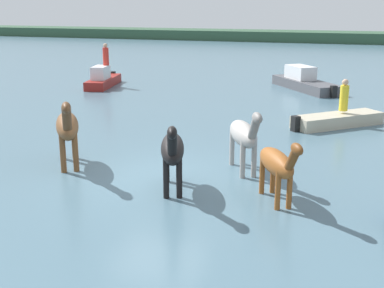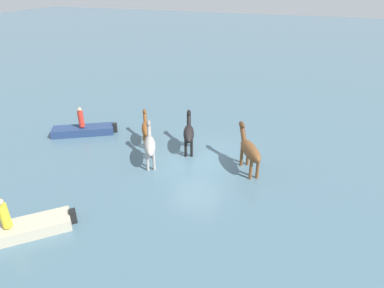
% 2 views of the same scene
% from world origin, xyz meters
% --- Properties ---
extents(ground_plane, '(144.59, 144.59, 0.00)m').
position_xyz_m(ground_plane, '(0.00, 0.00, 0.00)').
color(ground_plane, '#476675').
extents(distant_shoreline, '(130.13, 6.00, 2.40)m').
position_xyz_m(distant_shoreline, '(0.00, 51.69, 0.00)').
color(distant_shoreline, '#2F4D36').
rests_on(distant_shoreline, ground_plane).
extents(horse_lead, '(1.22, 2.41, 1.90)m').
position_xyz_m(horse_lead, '(0.71, -0.72, 1.05)').
color(horse_lead, black).
rests_on(horse_lead, ground_plane).
extents(horse_mid_herd, '(1.80, 2.45, 2.07)m').
position_xyz_m(horse_mid_herd, '(-2.74, 0.18, 1.14)').
color(horse_mid_herd, brown).
rests_on(horse_mid_herd, ground_plane).
extents(horse_dun_straggler, '(1.49, 2.32, 1.89)m').
position_xyz_m(horse_dun_straggler, '(2.02, 1.24, 1.04)').
color(horse_dun_straggler, '#9E9993').
rests_on(horse_dun_straggler, ground_plane).
extents(horse_pinto_flank, '(1.40, 2.03, 1.68)m').
position_xyz_m(horse_pinto_flank, '(3.23, -0.66, 0.93)').
color(horse_pinto_flank, brown).
rests_on(horse_pinto_flank, ground_plane).
extents(boat_motor_center, '(3.33, 3.21, 0.71)m').
position_xyz_m(boat_motor_center, '(4.16, 7.54, 0.16)').
color(boat_motor_center, '#B7AD93').
rests_on(boat_motor_center, ground_plane).
extents(boat_launch_far, '(1.81, 4.06, 1.31)m').
position_xyz_m(boat_launch_far, '(-8.63, 13.19, 0.30)').
color(boat_launch_far, maroon).
rests_on(boat_launch_far, ground_plane).
extents(boat_dinghy_port, '(4.11, 4.80, 1.35)m').
position_xyz_m(boat_dinghy_port, '(2.07, 15.73, 0.32)').
color(boat_dinghy_port, '#4C4C51').
rests_on(boat_dinghy_port, ground_plane).
extents(person_watcher_seated, '(0.32, 0.32, 1.19)m').
position_xyz_m(person_watcher_seated, '(4.35, 7.78, 1.11)').
color(person_watcher_seated, yellow).
rests_on(person_watcher_seated, boat_motor_center).
extents(person_helmsman_aft, '(0.32, 0.32, 1.19)m').
position_xyz_m(person_helmsman_aft, '(-8.44, 13.28, 1.71)').
color(person_helmsman_aft, red).
rests_on(person_helmsman_aft, boat_launch_far).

